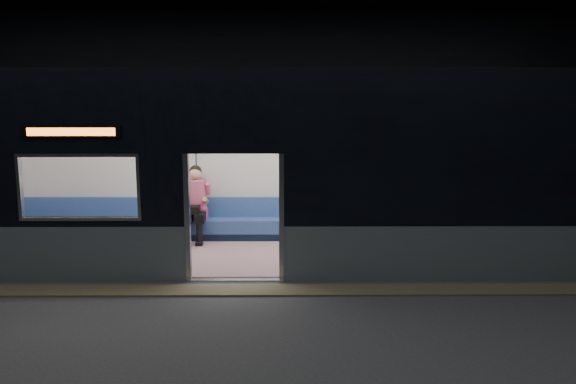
{
  "coord_description": "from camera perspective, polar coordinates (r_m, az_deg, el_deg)",
  "views": [
    {
      "loc": [
        0.77,
        -8.3,
        3.09
      ],
      "look_at": [
        0.85,
        2.3,
        1.22
      ],
      "focal_mm": 38.0,
      "sensor_mm": 36.0,
      "label": 1
    }
  ],
  "objects": [
    {
      "name": "station_floor",
      "position": [
        8.89,
        -5.47,
        -10.43
      ],
      "size": [
        24.0,
        14.0,
        0.01
      ],
      "primitive_type": "cube",
      "color": "#47494C",
      "rests_on": "ground"
    },
    {
      "name": "station_envelope",
      "position": [
        8.35,
        -5.9,
        13.87
      ],
      "size": [
        24.0,
        14.0,
        5.0
      ],
      "color": "black",
      "rests_on": "station_floor"
    },
    {
      "name": "tactile_strip",
      "position": [
        9.4,
        -5.18,
        -9.15
      ],
      "size": [
        22.8,
        0.5,
        0.03
      ],
      "primitive_type": "cube",
      "color": "#8C7F59",
      "rests_on": "station_floor"
    },
    {
      "name": "metro_car",
      "position": [
        10.94,
        -4.48,
        3.43
      ],
      "size": [
        18.0,
        3.04,
        3.35
      ],
      "color": "gray",
      "rests_on": "station_floor"
    },
    {
      "name": "passenger",
      "position": [
        12.18,
        -8.65,
        -0.73
      ],
      "size": [
        0.48,
        0.79,
        1.49
      ],
      "rotation": [
        0.0,
        0.0,
        -0.16
      ],
      "color": "black",
      "rests_on": "metro_car"
    },
    {
      "name": "handbag",
      "position": [
        11.97,
        -8.97,
        -1.64
      ],
      "size": [
        0.31,
        0.27,
        0.15
      ],
      "primitive_type": "cube",
      "rotation": [
        0.0,
        0.0,
        0.06
      ],
      "color": "black",
      "rests_on": "passenger"
    },
    {
      "name": "transit_map",
      "position": [
        12.97,
        18.63,
        2.38
      ],
      "size": [
        1.05,
        0.03,
        0.68
      ],
      "primitive_type": "cube",
      "color": "white",
      "rests_on": "metro_car"
    }
  ]
}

